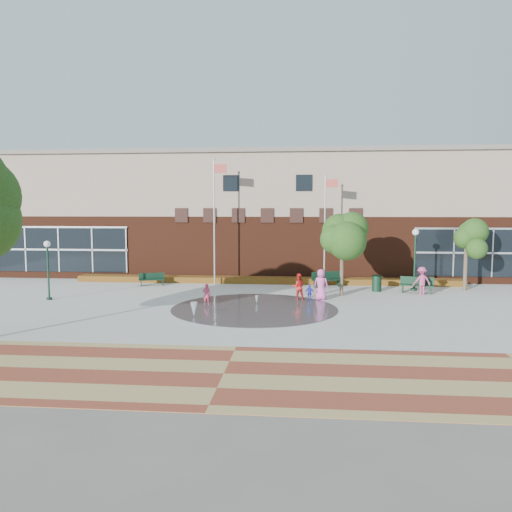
# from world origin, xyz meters

# --- Properties ---
(ground) EXTENTS (120.00, 120.00, 0.00)m
(ground) POSITION_xyz_m (0.00, 0.00, 0.00)
(ground) COLOR #666056
(ground) RESTS_ON ground
(plaza_concrete) EXTENTS (46.00, 18.00, 0.01)m
(plaza_concrete) POSITION_xyz_m (0.00, 4.00, 0.00)
(plaza_concrete) COLOR #A8A8A0
(plaza_concrete) RESTS_ON ground
(paver_band) EXTENTS (46.00, 6.00, 0.01)m
(paver_band) POSITION_xyz_m (0.00, -7.00, 0.00)
(paver_band) COLOR brown
(paver_band) RESTS_ON ground
(splash_pad) EXTENTS (8.40, 8.40, 0.01)m
(splash_pad) POSITION_xyz_m (0.00, 3.00, 0.00)
(splash_pad) COLOR #383A3D
(splash_pad) RESTS_ON ground
(library_building) EXTENTS (44.40, 10.40, 9.20)m
(library_building) POSITION_xyz_m (0.00, 17.48, 4.64)
(library_building) COLOR #491F12
(library_building) RESTS_ON ground
(flower_bed) EXTENTS (26.00, 1.20, 0.40)m
(flower_bed) POSITION_xyz_m (0.00, 11.60, 0.00)
(flower_bed) COLOR #A51B0B
(flower_bed) RESTS_ON ground
(flagpole_left) EXTENTS (0.95, 0.33, 8.35)m
(flagpole_left) POSITION_xyz_m (-3.29, 10.45, 4.65)
(flagpole_left) COLOR silver
(flagpole_left) RESTS_ON ground
(flagpole_right) EXTENTS (0.87, 0.35, 7.34)m
(flagpole_right) POSITION_xyz_m (3.89, 10.68, 4.10)
(flagpole_right) COLOR silver
(flagpole_right) RESTS_ON ground
(lamp_left) EXTENTS (0.35, 0.35, 3.30)m
(lamp_left) POSITION_xyz_m (-11.58, 4.40, 2.05)
(lamp_left) COLOR #122F1F
(lamp_left) RESTS_ON ground
(lamp_right) EXTENTS (0.41, 0.41, 3.83)m
(lamp_right) POSITION_xyz_m (9.29, 9.34, 2.38)
(lamp_right) COLOR #122F1F
(lamp_right) RESTS_ON ground
(bench_left) EXTENTS (1.72, 1.01, 0.84)m
(bench_left) POSITION_xyz_m (-7.40, 9.86, 0.27)
(bench_left) COLOR #122F1F
(bench_left) RESTS_ON ground
(bench_mid) EXTENTS (2.07, 1.34, 1.01)m
(bench_mid) POSITION_xyz_m (4.04, 10.20, 0.33)
(bench_mid) COLOR #122F1F
(bench_mid) RESTS_ON ground
(bench_right) EXTENTS (2.00, 1.03, 0.97)m
(bench_right) POSITION_xyz_m (9.26, 8.52, 0.31)
(bench_right) COLOR #122F1F
(bench_right) RESTS_ON ground
(trash_can) EXTENTS (0.61, 0.61, 1.00)m
(trash_can) POSITION_xyz_m (6.97, 8.92, 0.51)
(trash_can) COLOR #122F1F
(trash_can) RESTS_ON ground
(tree_mid) EXTENTS (2.97, 2.97, 5.01)m
(tree_mid) POSITION_xyz_m (4.71, 7.26, 3.65)
(tree_mid) COLOR #4D3C2D
(tree_mid) RESTS_ON ground
(tree_small_right) EXTENTS (2.49, 2.49, 4.26)m
(tree_small_right) POSITION_xyz_m (12.45, 9.77, 3.11)
(tree_small_right) COLOR #4D3C2D
(tree_small_right) RESTS_ON ground
(water_jet_a) EXTENTS (0.35, 0.35, 0.68)m
(water_jet_a) POSITION_xyz_m (-2.63, 0.82, 0.00)
(water_jet_a) COLOR white
(water_jet_a) RESTS_ON ground
(water_jet_b) EXTENTS (0.19, 0.19, 0.42)m
(water_jet_b) POSITION_xyz_m (0.00, 4.31, 0.00)
(water_jet_b) COLOR white
(water_jet_b) RESTS_ON ground
(child_splash) EXTENTS (0.44, 0.31, 1.16)m
(child_splash) POSITION_xyz_m (-2.56, 3.67, 0.58)
(child_splash) COLOR #C83756
(child_splash) RESTS_ON ground
(adult_red) EXTENTS (0.80, 0.67, 1.48)m
(adult_red) POSITION_xyz_m (2.21, 5.69, 0.74)
(adult_red) COLOR red
(adult_red) RESTS_ON ground
(adult_pink) EXTENTS (0.98, 0.80, 1.73)m
(adult_pink) POSITION_xyz_m (3.46, 5.74, 0.87)
(adult_pink) COLOR #DA54A7
(adult_pink) RESTS_ON ground
(child_blue) EXTENTS (0.59, 0.38, 0.93)m
(child_blue) POSITION_xyz_m (2.83, 5.33, 0.46)
(child_blue) COLOR #302FC4
(child_blue) RESTS_ON ground
(person_bench) EXTENTS (1.17, 0.81, 1.65)m
(person_bench) POSITION_xyz_m (9.44, 8.04, 0.82)
(person_bench) COLOR #BE4273
(person_bench) RESTS_ON ground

